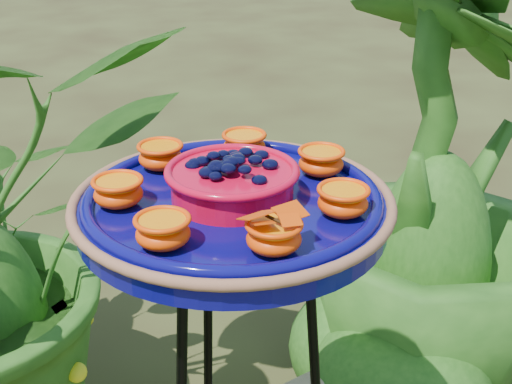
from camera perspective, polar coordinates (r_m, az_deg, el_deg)
feeder_dish at (r=0.94m, az=-1.89°, el=-0.66°), size 0.47×0.47×0.10m
shrub_back_right at (r=1.69m, az=14.39°, el=0.16°), size 0.81×0.81×1.13m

